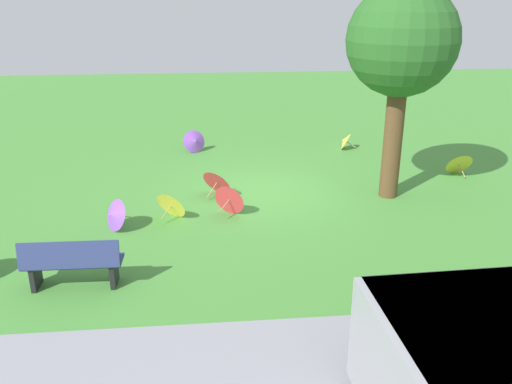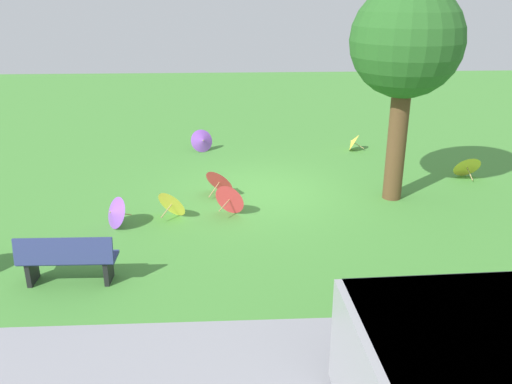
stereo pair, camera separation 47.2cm
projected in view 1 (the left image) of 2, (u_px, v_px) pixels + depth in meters
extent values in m
plane|color=#478C38|center=(264.00, 192.00, 13.04)|extent=(40.00, 40.00, 0.00)
cube|color=black|center=(507.00, 337.00, 5.55)|extent=(2.64, 2.00, 0.55)
cylinder|color=black|center=(401.00, 354.00, 6.66)|extent=(0.77, 0.24, 0.76)
cube|color=navy|center=(73.00, 262.00, 8.76)|extent=(1.61, 0.48, 0.05)
cube|color=navy|center=(69.00, 255.00, 8.49)|extent=(1.60, 0.14, 0.45)
cube|color=black|center=(36.00, 275.00, 8.79)|extent=(0.09, 0.41, 0.45)
cube|color=black|center=(114.00, 272.00, 8.89)|extent=(0.09, 0.41, 0.45)
cylinder|color=brown|center=(393.00, 138.00, 12.29)|extent=(0.43, 0.43, 2.89)
sphere|color=#286023|center=(402.00, 40.00, 11.51)|extent=(2.45, 2.45, 2.45)
cylinder|color=tan|center=(224.00, 206.00, 11.43)|extent=(0.25, 0.40, 0.13)
cone|color=#D8383F|center=(231.00, 198.00, 11.65)|extent=(0.77, 0.63, 0.72)
sphere|color=tan|center=(232.00, 197.00, 11.70)|extent=(0.05, 0.06, 0.04)
cylinder|color=tan|center=(351.00, 144.00, 16.40)|extent=(0.31, 0.13, 0.18)
cone|color=yellow|center=(344.00, 141.00, 16.41)|extent=(0.53, 0.65, 0.55)
sphere|color=tan|center=(343.00, 140.00, 16.41)|extent=(0.06, 0.05, 0.05)
cylinder|color=tan|center=(124.00, 216.00, 11.02)|extent=(0.28, 0.22, 0.16)
cone|color=purple|center=(113.00, 215.00, 10.85)|extent=(0.71, 0.77, 0.68)
sphere|color=tan|center=(110.00, 215.00, 10.80)|extent=(0.06, 0.06, 0.05)
cylinder|color=tan|center=(166.00, 213.00, 11.28)|extent=(0.23, 0.32, 0.20)
cone|color=yellow|center=(172.00, 204.00, 11.43)|extent=(0.80, 0.73, 0.66)
sphere|color=tan|center=(174.00, 202.00, 11.46)|extent=(0.06, 0.06, 0.05)
cylinder|color=tan|center=(462.00, 171.00, 13.98)|extent=(0.05, 0.38, 0.26)
cone|color=yellow|center=(458.00, 163.00, 14.14)|extent=(0.75, 0.55, 0.66)
sphere|color=tan|center=(457.00, 161.00, 14.18)|extent=(0.04, 0.05, 0.05)
cylinder|color=tan|center=(192.00, 142.00, 16.27)|extent=(0.17, 0.32, 0.15)
cone|color=purple|center=(195.00, 141.00, 16.06)|extent=(0.79, 0.63, 0.70)
sphere|color=tan|center=(196.00, 141.00, 16.00)|extent=(0.05, 0.06, 0.05)
cylinder|color=tan|center=(212.00, 191.00, 12.59)|extent=(0.28, 0.35, 0.27)
cone|color=#D8383F|center=(218.00, 181.00, 12.74)|extent=(0.91, 0.88, 0.72)
sphere|color=tan|center=(220.00, 178.00, 12.78)|extent=(0.06, 0.06, 0.05)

